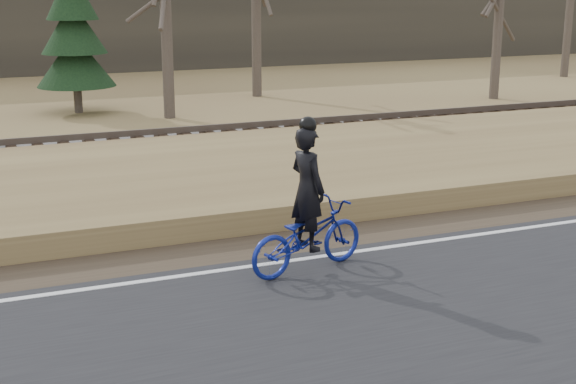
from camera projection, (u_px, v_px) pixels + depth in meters
name	position (u px, v px, depth m)	size (l,w,h in m)	color
ground	(399.00, 254.00, 13.08)	(120.00, 120.00, 0.00)	olive
road	(492.00, 308.00, 10.83)	(120.00, 6.00, 0.06)	black
edge_line	(393.00, 246.00, 13.24)	(120.00, 0.12, 0.01)	silver
shoulder	(365.00, 232.00, 14.14)	(120.00, 1.60, 0.04)	#473A2B
embankment	(298.00, 183.00, 16.78)	(120.00, 5.00, 0.44)	olive
ballast	(240.00, 148.00, 20.17)	(120.00, 3.00, 0.45)	slate
railroad	(240.00, 136.00, 20.10)	(120.00, 2.40, 0.29)	black
treeline_backdrop	(93.00, 8.00, 39.14)	(120.00, 4.00, 6.00)	#383328
cyclist	(307.00, 223.00, 11.99)	(2.14, 1.19, 2.36)	navy
bare_tree_near_left	(165.00, 2.00, 25.01)	(0.36, 0.36, 7.33)	brown
bare_tree_right	(499.00, 7.00, 29.30)	(0.36, 0.36, 6.71)	brown
conifer	(73.00, 28.00, 26.27)	(2.60, 2.60, 5.88)	brown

